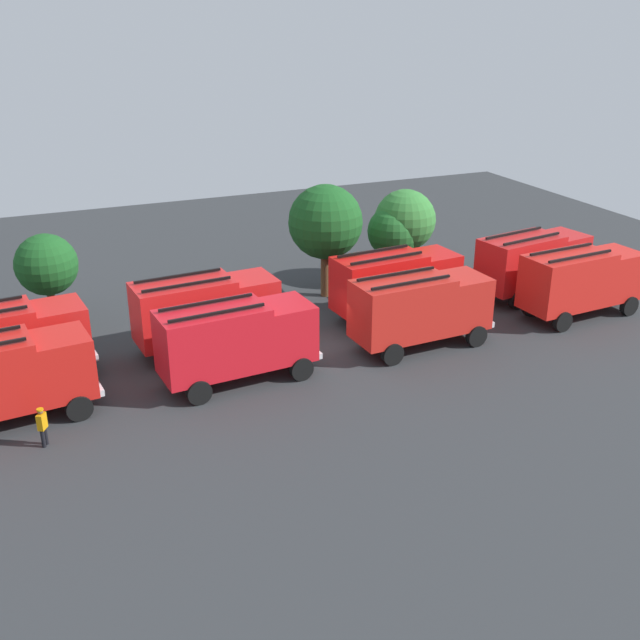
{
  "coord_description": "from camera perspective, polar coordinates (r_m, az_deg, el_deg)",
  "views": [
    {
      "loc": [
        -13.7,
        -31.88,
        15.85
      ],
      "look_at": [
        0.0,
        0.0,
        1.4
      ],
      "focal_mm": 42.37,
      "sensor_mm": 36.0,
      "label": 1
    }
  ],
  "objects": [
    {
      "name": "traffic_cone_0",
      "position": [
        38.79,
        -22.65,
        -2.86
      ],
      "size": [
        0.45,
        0.45,
        0.64
      ],
      "primitive_type": "cone",
      "color": "#F2600C",
      "rests_on": "ground"
    },
    {
      "name": "fire_truck_1",
      "position": [
        33.89,
        -6.36,
        -1.38
      ],
      "size": [
        7.36,
        3.19,
        3.88
      ],
      "rotation": [
        0.0,
        0.0,
        0.07
      ],
      "color": "red",
      "rests_on": "ground"
    },
    {
      "name": "fire_truck_0",
      "position": [
        32.92,
        -22.99,
        -3.91
      ],
      "size": [
        7.41,
        3.35,
        3.88
      ],
      "rotation": [
        0.0,
        0.0,
        0.1
      ],
      "color": "red",
      "rests_on": "ground"
    },
    {
      "name": "fire_truck_4",
      "position": [
        36.23,
        -22.76,
        -1.47
      ],
      "size": [
        7.41,
        3.34,
        3.88
      ],
      "rotation": [
        0.0,
        0.0,
        0.1
      ],
      "color": "red",
      "rests_on": "ground"
    },
    {
      "name": "fire_truck_6",
      "position": [
        40.91,
        5.73,
        2.93
      ],
      "size": [
        7.37,
        3.21,
        3.88
      ],
      "rotation": [
        0.0,
        0.0,
        0.08
      ],
      "color": "red",
      "rests_on": "ground"
    },
    {
      "name": "traffic_cone_1",
      "position": [
        38.88,
        -19.89,
        -2.37
      ],
      "size": [
        0.45,
        0.45,
        0.65
      ],
      "primitive_type": "cone",
      "color": "#F2600C",
      "rests_on": "ground"
    },
    {
      "name": "ground_plane",
      "position": [
        38.15,
        0.0,
        -1.94
      ],
      "size": [
        66.31,
        66.31,
        0.0
      ],
      "primitive_type": "plane",
      "color": "#2D3033"
    },
    {
      "name": "firefighter_1",
      "position": [
        48.85,
        22.07,
        3.24
      ],
      "size": [
        0.48,
        0.45,
        1.81
      ],
      "rotation": [
        0.0,
        0.0,
        5.37
      ],
      "color": "black",
      "rests_on": "ground"
    },
    {
      "name": "tree_2",
      "position": [
        45.9,
        5.58,
        6.64
      ],
      "size": [
        3.17,
        3.17,
        4.91
      ],
      "color": "brown",
      "rests_on": "ground"
    },
    {
      "name": "tree_1",
      "position": [
        43.37,
        0.41,
        7.38
      ],
      "size": [
        4.28,
        4.28,
        6.63
      ],
      "color": "brown",
      "rests_on": "ground"
    },
    {
      "name": "tree_0",
      "position": [
        41.92,
        -19.97,
        3.92
      ],
      "size": [
        3.25,
        3.25,
        5.03
      ],
      "color": "brown",
      "rests_on": "ground"
    },
    {
      "name": "fire_truck_7",
      "position": [
        45.78,
        15.77,
        4.33
      ],
      "size": [
        7.49,
        3.62,
        3.88
      ],
      "rotation": [
        0.0,
        0.0,
        0.15
      ],
      "color": "red",
      "rests_on": "ground"
    },
    {
      "name": "fire_truck_3",
      "position": [
        43.38,
        19.13,
        2.92
      ],
      "size": [
        7.35,
        3.16,
        3.88
      ],
      "rotation": [
        0.0,
        0.0,
        0.07
      ],
      "color": "red",
      "rests_on": "ground"
    },
    {
      "name": "tree_3",
      "position": [
        46.29,
        6.44,
        7.48
      ],
      "size": [
        3.72,
        3.72,
        5.76
      ],
      "color": "brown",
      "rests_on": "ground"
    },
    {
      "name": "firefighter_0",
      "position": [
        31.28,
        -20.23,
        -7.47
      ],
      "size": [
        0.42,
        0.48,
        1.63
      ],
      "rotation": [
        0.0,
        0.0,
        5.75
      ],
      "color": "black",
      "rests_on": "ground"
    },
    {
      "name": "fire_truck_5",
      "position": [
        37.38,
        -8.65,
        0.85
      ],
      "size": [
        7.36,
        3.18,
        3.88
      ],
      "rotation": [
        0.0,
        0.0,
        0.07
      ],
      "color": "red",
      "rests_on": "ground"
    },
    {
      "name": "fire_truck_2",
      "position": [
        37.52,
        7.59,
        0.99
      ],
      "size": [
        7.3,
        3.02,
        3.88
      ],
      "rotation": [
        0.0,
        0.0,
        0.04
      ],
      "color": "red",
      "rests_on": "ground"
    },
    {
      "name": "firefighter_2",
      "position": [
        43.88,
        3.81,
        2.78
      ],
      "size": [
        0.48,
        0.37,
        1.78
      ],
      "rotation": [
        0.0,
        0.0,
        4.37
      ],
      "color": "black",
      "rests_on": "ground"
    }
  ]
}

